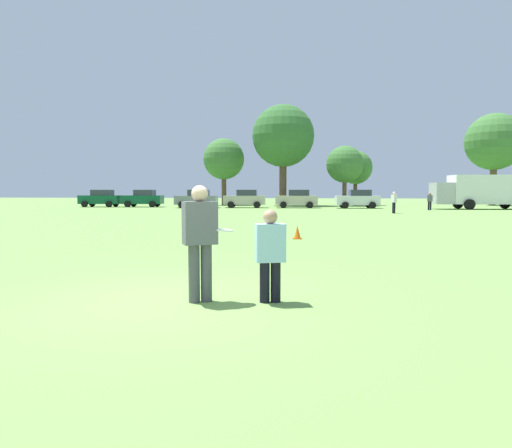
{
  "coord_description": "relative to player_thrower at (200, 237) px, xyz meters",
  "views": [
    {
      "loc": [
        2.25,
        -6.84,
        1.72
      ],
      "look_at": [
        1.03,
        2.5,
        1.04
      ],
      "focal_mm": 32.35,
      "sensor_mm": 36.0,
      "label": 1
    }
  ],
  "objects": [
    {
      "name": "bystander_far_jogger",
      "position": [
        11.79,
        35.7,
        -0.14
      ],
      "size": [
        0.44,
        0.27,
        1.55
      ],
      "color": "black",
      "rests_on": "ground"
    },
    {
      "name": "parked_car_mid_left",
      "position": [
        -16.47,
        40.14,
        -0.09
      ],
      "size": [
        4.33,
        2.47,
        1.82
      ],
      "color": "#0C4C2D",
      "rests_on": "ground"
    },
    {
      "name": "player_defender",
      "position": [
        1.08,
        0.11,
        -0.22
      ],
      "size": [
        0.5,
        0.37,
        1.44
      ],
      "color": "black",
      "rests_on": "ground"
    },
    {
      "name": "parked_car_center",
      "position": [
        -10.17,
        38.45,
        -0.09
      ],
      "size": [
        4.33,
        2.47,
        1.82
      ],
      "color": "slate",
      "rests_on": "ground"
    },
    {
      "name": "box_truck",
      "position": [
        17.07,
        38.58,
        0.73
      ],
      "size": [
        8.66,
        3.43,
        3.18
      ],
      "color": "white",
      "rests_on": "ground"
    },
    {
      "name": "parked_car_far_right",
      "position": [
        5.85,
        39.46,
        -0.09
      ],
      "size": [
        4.33,
        2.47,
        1.82
      ],
      "color": "silver",
      "rests_on": "ground"
    },
    {
      "name": "parked_car_mid_right",
      "position": [
        -5.39,
        39.43,
        -0.09
      ],
      "size": [
        4.33,
        2.47,
        1.82
      ],
      "color": "#B7AD99",
      "rests_on": "ground"
    },
    {
      "name": "parked_car_near_left",
      "position": [
        -20.99,
        39.66,
        -0.09
      ],
      "size": [
        4.33,
        2.47,
        1.82
      ],
      "color": "#0C4C2D",
      "rests_on": "ground"
    },
    {
      "name": "frisbee",
      "position": [
        0.37,
        0.07,
        0.1
      ],
      "size": [
        0.27,
        0.27,
        0.05
      ],
      "color": "white"
    },
    {
      "name": "tree_center_elm",
      "position": [
        4.96,
        46.49,
        3.66
      ],
      "size": [
        4.19,
        4.19,
        6.81
      ],
      "color": "brown",
      "rests_on": "ground"
    },
    {
      "name": "tree_west_maple",
      "position": [
        -2.06,
        46.54,
        6.94
      ],
      "size": [
        7.12,
        7.12,
        11.58
      ],
      "color": "brown",
      "rests_on": "ground"
    },
    {
      "name": "ground_plane",
      "position": [
        -0.48,
        -0.05,
        -1.02
      ],
      "size": [
        198.2,
        198.2,
        0.0
      ],
      "primitive_type": "plane",
      "color": "#6B9347"
    },
    {
      "name": "bystander_sideline_watcher",
      "position": [
        7.64,
        29.21,
        -0.09
      ],
      "size": [
        0.4,
        0.51,
        1.65
      ],
      "color": "black",
      "rests_on": "ground"
    },
    {
      "name": "parked_car_near_right",
      "position": [
        -0.16,
        39.67,
        -0.09
      ],
      "size": [
        4.33,
        2.47,
        1.82
      ],
      "color": "#B7AD99",
      "rests_on": "ground"
    },
    {
      "name": "traffic_cone",
      "position": [
        1.11,
        9.6,
        -0.79
      ],
      "size": [
        0.32,
        0.32,
        0.48
      ],
      "color": "#D8590C",
      "rests_on": "ground"
    },
    {
      "name": "tree_east_birch",
      "position": [
        6.42,
        49.64,
        3.45
      ],
      "size": [
        4.0,
        4.0,
        6.49
      ],
      "color": "brown",
      "rests_on": "ground"
    },
    {
      "name": "player_thrower",
      "position": [
        0.0,
        0.0,
        0.0
      ],
      "size": [
        0.58,
        0.5,
        1.81
      ],
      "color": "#4C4C51",
      "rests_on": "ground"
    },
    {
      "name": "tree_east_oak",
      "position": [
        22.48,
        50.87,
        6.4
      ],
      "size": [
        6.63,
        6.63,
        10.78
      ],
      "color": "brown",
      "rests_on": "ground"
    },
    {
      "name": "tree_west_oak",
      "position": [
        -9.25,
        47.74,
        4.46
      ],
      "size": [
        4.9,
        4.9,
        7.97
      ],
      "color": "brown",
      "rests_on": "ground"
    }
  ]
}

